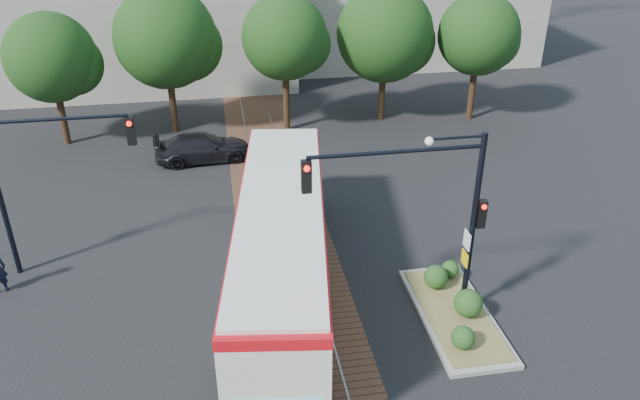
{
  "coord_description": "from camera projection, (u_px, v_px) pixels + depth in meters",
  "views": [
    {
      "loc": [
        -2.08,
        -15.84,
        12.62
      ],
      "look_at": [
        1.4,
        4.6,
        1.6
      ],
      "focal_mm": 35.0,
      "sensor_mm": 36.0,
      "label": 1
    }
  ],
  "objects": [
    {
      "name": "parked_car",
      "position": [
        203.0,
        147.0,
        30.26
      ],
      "size": [
        4.78,
        2.28,
        1.34
      ],
      "primitive_type": "imported",
      "rotation": [
        0.0,
        0.0,
        1.66
      ],
      "color": "black",
      "rests_on": "ground"
    },
    {
      "name": "traffic_island",
      "position": [
        455.0,
        307.0,
        19.8
      ],
      "size": [
        2.2,
        5.2,
        1.13
      ],
      "color": "gray",
      "rests_on": "ground"
    },
    {
      "name": "signal_pole_left",
      "position": [
        30.0,
        171.0,
        20.44
      ],
      "size": [
        4.99,
        0.34,
        6.0
      ],
      "color": "black",
      "rests_on": "ground"
    },
    {
      "name": "city_bus",
      "position": [
        282.0,
        242.0,
        20.26
      ],
      "size": [
        4.46,
        13.04,
        3.42
      ],
      "rotation": [
        0.0,
        0.0,
        -0.14
      ],
      "color": "#47484A",
      "rests_on": "ground"
    },
    {
      "name": "ground",
      "position": [
        301.0,
        314.0,
        20.02
      ],
      "size": [
        120.0,
        120.0,
        0.0
      ],
      "primitive_type": "plane",
      "color": "black",
      "rests_on": "ground"
    },
    {
      "name": "signal_pole_main",
      "position": [
        436.0,
        202.0,
        17.93
      ],
      "size": [
        5.49,
        0.46,
        6.0
      ],
      "color": "black",
      "rests_on": "ground"
    },
    {
      "name": "tree_row",
      "position": [
        278.0,
        39.0,
        32.21
      ],
      "size": [
        26.4,
        5.6,
        7.67
      ],
      "color": "#382314",
      "rests_on": "ground"
    },
    {
      "name": "warehouses",
      "position": [
        234.0,
        13.0,
        43.17
      ],
      "size": [
        40.0,
        13.0,
        8.0
      ],
      "color": "#ADA899",
      "rests_on": "ground"
    },
    {
      "name": "trackbed",
      "position": [
        286.0,
        248.0,
        23.5
      ],
      "size": [
        3.6,
        40.0,
        0.02
      ],
      "color": "brown",
      "rests_on": "ground"
    }
  ]
}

